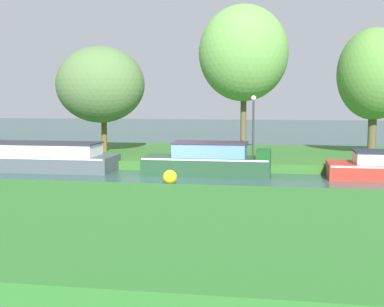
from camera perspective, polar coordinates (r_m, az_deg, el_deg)
The scene contains 12 objects.
ground_plane at distance 22.32m, azimuth -2.66°, elevation -2.58°, with size 120.00×120.00×0.00m, color #2C4C47.
riverbank_far at distance 29.11m, azimuth 0.29°, elevation -0.17°, with size 72.00×10.00×0.40m, color #346A28.
riverbank_near at distance 13.77m, azimuth -10.76°, elevation -7.21°, with size 72.00×10.00×0.40m, color #2D6E29.
forest_barge at distance 23.13m, azimuth 1.85°, elevation -0.78°, with size 5.48×1.95×1.42m.
slate_narrowboat at distance 25.93m, azimuth -18.25°, elevation -0.42°, with size 9.67×2.34×1.30m.
red_cruiser at distance 23.27m, azimuth 19.45°, elevation -1.35°, with size 4.01×2.23×1.15m.
willow_tree_left at distance 28.85m, azimuth -9.80°, elevation 7.28°, with size 4.76×4.06×5.65m.
willow_tree_centre at distance 28.91m, azimuth 5.53°, elevation 10.63°, with size 4.76×4.35×7.84m.
willow_tree_right at distance 28.67m, azimuth 18.93°, elevation 8.04°, with size 3.69×4.35×6.44m.
lamp_post at distance 25.57m, azimuth 6.59°, elevation 3.66°, with size 0.24×0.24×3.03m.
mooring_post_near at distance 27.36m, azimuth -17.00°, elevation 0.45°, with size 0.12×0.12×0.81m, color #48411F.
channel_buoy at distance 20.54m, azimuth -2.37°, elevation -2.54°, with size 0.56×0.56×0.56m, color yellow.
Camera 1 is at (4.73, -21.55, 3.32)m, focal length 49.78 mm.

